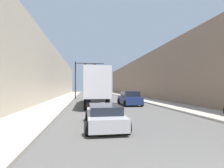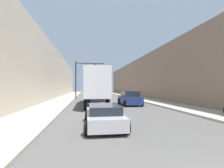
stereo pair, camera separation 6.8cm
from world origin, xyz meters
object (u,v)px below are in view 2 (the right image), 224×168
(semi_truck, at_px, (94,86))
(traffic_signal_gantry, at_px, (82,73))
(sedan_car, at_px, (104,116))
(suv_car, at_px, (130,98))

(semi_truck, xyz_separation_m, traffic_signal_gantry, (-1.66, 11.30, 2.36))
(sedan_car, relative_size, traffic_signal_gantry, 0.70)
(semi_truck, bearing_deg, sedan_car, -90.19)
(semi_truck, bearing_deg, traffic_signal_gantry, 98.37)
(semi_truck, distance_m, traffic_signal_gantry, 11.66)
(sedan_car, distance_m, traffic_signal_gantry, 22.96)
(suv_car, bearing_deg, semi_truck, 171.95)
(semi_truck, bearing_deg, suv_car, -8.05)
(suv_car, distance_m, traffic_signal_gantry, 13.75)
(traffic_signal_gantry, bearing_deg, semi_truck, -81.63)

